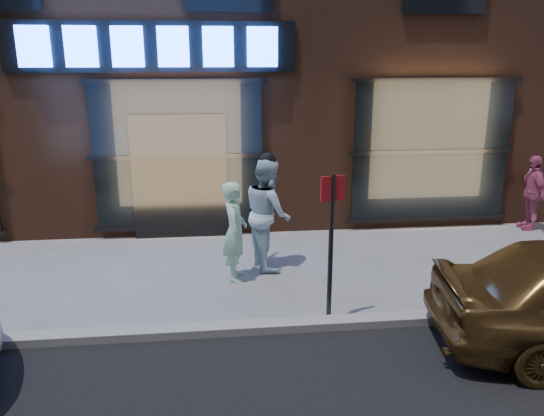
# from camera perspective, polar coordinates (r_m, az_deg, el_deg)

# --- Properties ---
(ground) EXTENTS (90.00, 90.00, 0.00)m
(ground) POSITION_cam_1_polar(r_m,az_deg,el_deg) (7.07, -11.23, -13.39)
(ground) COLOR slate
(ground) RESTS_ON ground
(curb) EXTENTS (60.00, 0.25, 0.12)m
(curb) POSITION_cam_1_polar(r_m,az_deg,el_deg) (7.05, -11.26, -12.96)
(curb) COLOR gray
(curb) RESTS_ON ground
(man_bowtie) EXTENTS (0.42, 0.61, 1.59)m
(man_bowtie) POSITION_cam_1_polar(r_m,az_deg,el_deg) (8.33, -4.02, -2.52)
(man_bowtie) COLOR #C2FFE0
(man_bowtie) RESTS_ON ground
(man_cap) EXTENTS (0.87, 1.02, 1.86)m
(man_cap) POSITION_cam_1_polar(r_m,az_deg,el_deg) (8.80, -0.46, -0.55)
(man_cap) COLOR silver
(man_cap) RESTS_ON ground
(passerby) EXTENTS (0.44, 0.92, 1.53)m
(passerby) POSITION_cam_1_polar(r_m,az_deg,el_deg) (12.02, 26.15, 1.51)
(passerby) COLOR #B94C74
(passerby) RESTS_ON ground
(sign_post) EXTENTS (0.32, 0.10, 2.03)m
(sign_post) POSITION_cam_1_polar(r_m,az_deg,el_deg) (6.84, 6.38, -2.95)
(sign_post) COLOR #262628
(sign_post) RESTS_ON ground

